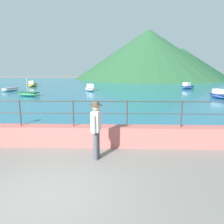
# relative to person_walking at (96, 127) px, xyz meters

# --- Properties ---
(ground_plane) EXTENTS (120.00, 120.00, 0.00)m
(ground_plane) POSITION_rel_person_walking_xyz_m (-0.90, -2.06, -0.98)
(ground_plane) COLOR slate
(promenade_wall) EXTENTS (20.00, 0.56, 0.70)m
(promenade_wall) POSITION_rel_person_walking_xyz_m (-0.90, 1.14, -0.63)
(promenade_wall) COLOR #BC605B
(promenade_wall) RESTS_ON ground
(railing) EXTENTS (18.44, 0.04, 0.90)m
(railing) POSITION_rel_person_walking_xyz_m (-0.90, 1.14, 0.35)
(railing) COLOR #383330
(railing) RESTS_ON promenade_wall
(lake_water) EXTENTS (64.00, 44.32, 0.06)m
(lake_water) POSITION_rel_person_walking_xyz_m (-0.90, 23.78, -0.95)
(lake_water) COLOR #236B89
(lake_water) RESTS_ON ground
(hill_main) EXTENTS (31.92, 31.92, 10.45)m
(hill_main) POSITION_rel_person_walking_xyz_m (6.95, 43.90, 4.25)
(hill_main) COLOR #285633
(hill_main) RESTS_ON ground
(hill_secondary) EXTENTS (19.70, 19.70, 6.35)m
(hill_secondary) POSITION_rel_person_walking_xyz_m (13.57, 41.66, 2.20)
(hill_secondary) COLOR #1E4C2D
(hill_secondary) RESTS_ON ground
(person_walking) EXTENTS (0.38, 0.56, 1.75)m
(person_walking) POSITION_rel_person_walking_xyz_m (0.00, 0.00, 0.00)
(person_walking) COLOR #4C4C56
(person_walking) RESTS_ON ground
(boat_0) EXTENTS (1.50, 2.46, 0.36)m
(boat_0) POSITION_rel_person_walking_xyz_m (-11.24, 17.82, -0.72)
(boat_0) COLOR white
(boat_0) RESTS_ON lake_water
(boat_1) EXTENTS (2.32, 2.20, 0.76)m
(boat_1) POSITION_rel_person_walking_xyz_m (8.89, 20.91, -0.65)
(boat_1) COLOR #2D4C9E
(boat_1) RESTS_ON lake_water
(boat_2) EXTENTS (1.00, 2.34, 0.76)m
(boat_2) POSITION_rel_person_walking_xyz_m (-10.90, 23.40, -0.65)
(boat_2) COLOR gold
(boat_2) RESTS_ON lake_water
(boat_3) EXTENTS (1.56, 2.47, 0.76)m
(boat_3) POSITION_rel_person_walking_xyz_m (-2.58, 18.45, -0.65)
(boat_3) COLOR white
(boat_3) RESTS_ON lake_water
(boat_4) EXTENTS (1.48, 2.46, 0.76)m
(boat_4) POSITION_rel_person_walking_xyz_m (9.21, 12.88, -0.65)
(boat_4) COLOR #2D4C9E
(boat_4) RESTS_ON lake_water
(boat_6) EXTENTS (2.45, 1.44, 1.67)m
(boat_6) POSITION_rel_person_walking_xyz_m (-7.56, 13.71, -0.72)
(boat_6) COLOR #338C59
(boat_6) RESTS_ON lake_water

